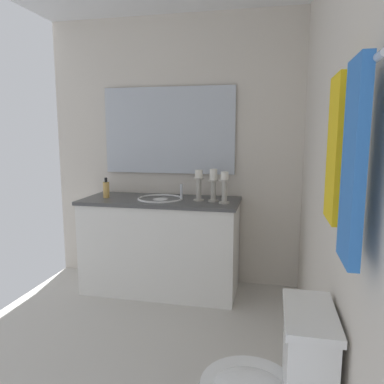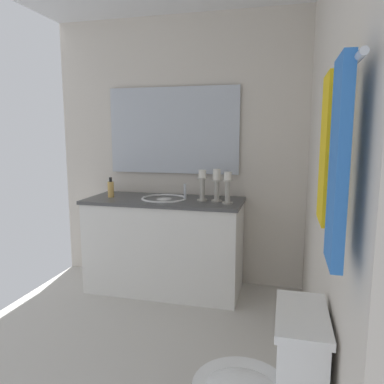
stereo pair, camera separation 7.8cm
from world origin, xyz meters
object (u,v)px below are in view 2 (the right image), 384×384
Objects in this scene: vanity_cabinet at (165,245)px; candle_holder_mid at (202,185)px; candle_holder_tall at (228,187)px; towel_center at (339,164)px; mirror at (173,131)px; sink_basin at (164,203)px; candle_holder_short at (217,184)px; towel_near_vanity at (327,150)px; towel_bar at (344,72)px; soap_bottle at (111,189)px.

candle_holder_mid is at bearing 89.37° from vanity_cabinet.
vanity_cabinet is at bearing -97.79° from candle_holder_tall.
mirror is at bearing -153.39° from towel_center.
mirror is (-0.28, -0.00, 0.63)m from sink_basin.
vanity_cabinet is at bearing -90.63° from candle_holder_mid.
candle_holder_short is (0.01, 0.47, 0.56)m from vanity_cabinet.
sink_basin is 0.60m from candle_holder_tall.
vanity_cabinet is 2.28m from towel_near_vanity.
sink_basin is at bearing 90.00° from vanity_cabinet.
towel_near_vanity reaches higher than candle_holder_short.
candle_holder_mid is at bearing -156.12° from towel_bar.
towel_bar is (1.88, 1.17, 1.16)m from vanity_cabinet.
towel_near_vanity and towel_center have the same top height.
towel_center is at bearing 21.88° from candle_holder_mid.
candle_holder_short reaches higher than candle_holder_tall.
towel_bar is 1.09× the size of towel_center.
soap_bottle is (0.31, -0.50, -0.52)m from mirror.
candle_holder_short is at bearing -124.81° from candle_holder_tall.
candle_holder_tall is at bearing 82.20° from sink_basin.
vanity_cabinet is at bearing -90.00° from sink_basin.
towel_bar is (1.88, 1.17, 0.78)m from sink_basin.
candle_holder_tall reaches higher than vanity_cabinet.
vanity_cabinet is 2.57× the size of towel_center.
soap_bottle is at bearing -86.91° from vanity_cabinet.
candle_holder_tall is (0.08, 0.57, 0.55)m from vanity_cabinet.
towel_center is at bearing 39.56° from soap_bottle.
candle_holder_short is (-0.07, -0.10, 0.01)m from candle_holder_tall.
towel_center reaches higher than vanity_cabinet.
vanity_cabinet is 2.50m from towel_bar.
candle_holder_short is at bearing -159.38° from towel_bar.
vanity_cabinet is 3.44× the size of sink_basin.
towel_center is (1.95, 0.58, 0.36)m from candle_holder_tall.
sink_basin is 1.54× the size of candle_holder_tall.
sink_basin is 0.82× the size of towel_near_vanity.
soap_bottle reaches higher than sink_basin.
vanity_cabinet is 5.29× the size of candle_holder_tall.
mirror reaches higher than towel_center.
mirror is at bearing -151.48° from towel_bar.
soap_bottle is 2.41m from towel_near_vanity.
mirror is 0.78m from soap_bottle.
candle_holder_mid is 1.94m from towel_near_vanity.
towel_bar is at bearing 31.99° from vanity_cabinet.
towel_bar is at bearing 6.98° from towel_near_vanity.
mirror is at bearing -122.08° from candle_holder_tall.
sink_basin is 0.68× the size of towel_bar.
mirror is 2.29× the size of towel_center.
soap_bottle is at bearing -92.76° from candle_holder_tall.
candle_holder_tall is (0.36, 0.57, -0.46)m from mirror.
towel_bar is (1.80, 0.60, 0.60)m from candle_holder_tall.
sink_basin is at bearing 93.09° from soap_bottle.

